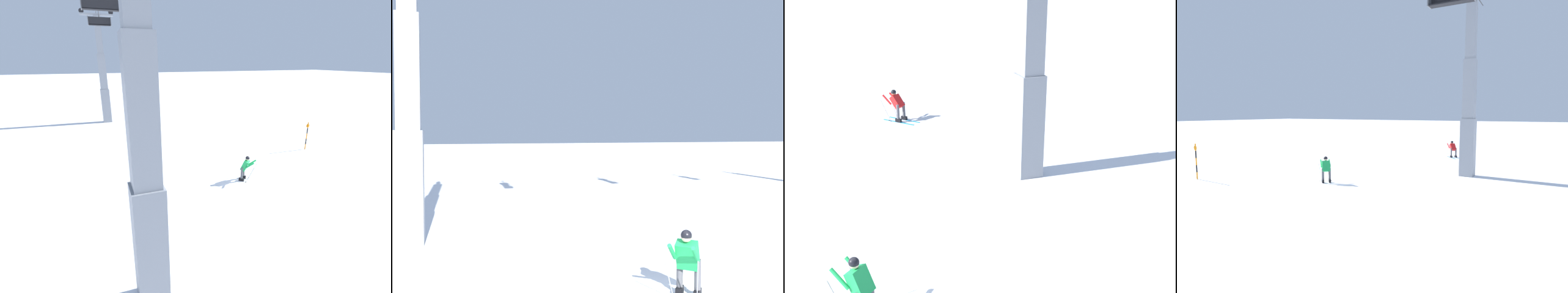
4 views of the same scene
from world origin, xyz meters
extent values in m
cylinder|color=#4C4C51|center=(1.12, 0.47, 0.48)|extent=(0.13, 0.13, 0.62)
cube|color=black|center=(0.87, 0.73, 0.09)|extent=(0.28, 0.27, 0.16)
cylinder|color=#4C4C51|center=(0.87, 0.73, 0.48)|extent=(0.13, 0.13, 0.62)
cube|color=green|center=(0.92, 0.52, 0.89)|extent=(0.62, 0.62, 0.63)
sphere|color=beige|center=(0.84, 0.45, 1.27)|extent=(0.21, 0.21, 0.21)
sphere|color=black|center=(0.84, 0.45, 1.31)|extent=(0.22, 0.22, 0.22)
cylinder|color=green|center=(0.85, 0.14, 1.00)|extent=(0.39, 0.39, 0.41)
cylinder|color=gray|center=(0.87, 0.09, 0.43)|extent=(0.26, 0.41, 1.06)
cylinder|color=green|center=(0.53, 0.47, 1.00)|extent=(0.39, 0.39, 0.41)
cylinder|color=gray|center=(0.48, 0.49, 0.43)|extent=(0.41, 0.25, 1.06)
cube|color=gray|center=(-4.72, 6.79, 1.72)|extent=(0.80, 0.80, 3.44)
cube|color=gray|center=(-4.72, 6.79, 5.15)|extent=(0.67, 0.67, 3.44)
camera|label=1|loc=(-10.42, 7.68, 6.32)|focal=24.03mm
camera|label=2|loc=(-3.72, -6.78, 3.35)|focal=38.60mm
camera|label=3|loc=(10.04, -0.19, 7.10)|focal=47.98mm
camera|label=4|loc=(14.48, 11.09, 3.79)|focal=29.17mm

